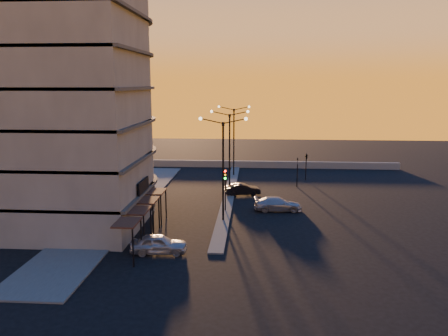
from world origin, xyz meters
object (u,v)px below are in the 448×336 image
at_px(traffic_light_main, 225,183).
at_px(car_hatchback, 159,244).
at_px(car_wagon, 278,204).
at_px(streetlamp_mid, 230,145).
at_px(car_sedan, 243,189).

distance_m(traffic_light_main, car_hatchback, 11.88).
bearing_deg(car_wagon, streetlamp_mid, 36.01).
bearing_deg(traffic_light_main, car_wagon, 9.01).
height_order(streetlamp_mid, car_hatchback, streetlamp_mid).
distance_m(streetlamp_mid, traffic_light_main, 7.62).
distance_m(traffic_light_main, car_wagon, 5.68).
height_order(streetlamp_mid, car_sedan, streetlamp_mid).
bearing_deg(streetlamp_mid, car_sedan, -14.30).
xyz_separation_m(traffic_light_main, car_wagon, (5.17, 0.82, -2.21)).
xyz_separation_m(streetlamp_mid, car_wagon, (5.17, -6.31, -4.91)).
xyz_separation_m(car_sedan, car_wagon, (3.67, -5.93, 0.03)).
relative_size(traffic_light_main, car_wagon, 0.91).
height_order(traffic_light_main, car_hatchback, traffic_light_main).
height_order(traffic_light_main, car_wagon, traffic_light_main).
distance_m(car_hatchback, car_sedan, 18.55).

